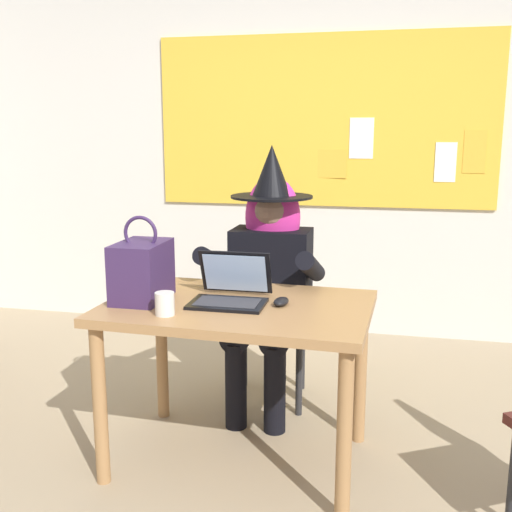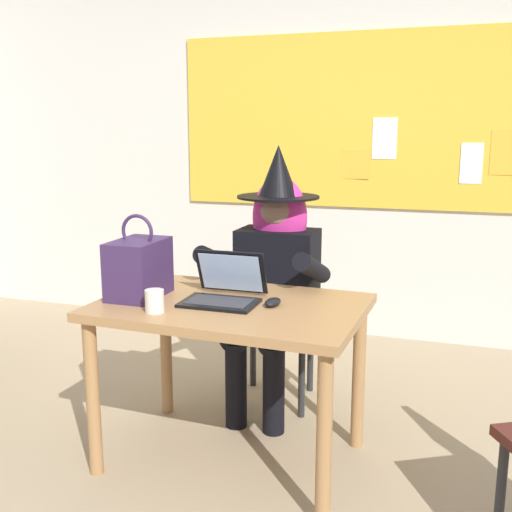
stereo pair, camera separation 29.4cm
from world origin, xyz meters
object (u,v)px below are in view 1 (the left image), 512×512
object	(u,v)px
computer_mouse	(281,302)
person_costumed	(269,265)
laptop	(231,291)
desk_main	(238,326)
chair_at_desk	(272,309)
coffee_mug	(165,304)
handbag	(142,270)

from	to	relation	value
computer_mouse	person_costumed	bearing A→B (deg)	114.91
person_costumed	laptop	size ratio (longest dim) A/B	4.34
desk_main	person_costumed	size ratio (longest dim) A/B	0.83
chair_at_desk	coffee_mug	bearing A→B (deg)	-20.37
person_costumed	computer_mouse	world-z (taller)	person_costumed
chair_at_desk	coffee_mug	size ratio (longest dim) A/B	9.45
chair_at_desk	computer_mouse	world-z (taller)	chair_at_desk
person_costumed	handbag	distance (m)	0.80
chair_at_desk	laptop	bearing A→B (deg)	-9.09
laptop	handbag	bearing A→B (deg)	-172.88
computer_mouse	coffee_mug	bearing A→B (deg)	-142.54
handbag	coffee_mug	world-z (taller)	handbag
chair_at_desk	laptop	xyz separation A→B (m)	(-0.04, -0.73, 0.29)
chair_at_desk	handbag	size ratio (longest dim) A/B	2.38
laptop	coffee_mug	xyz separation A→B (m)	(-0.21, -0.25, -0.00)
coffee_mug	person_costumed	bearing A→B (deg)	72.83
handbag	computer_mouse	bearing A→B (deg)	4.06
desk_main	laptop	bearing A→B (deg)	155.21
person_costumed	chair_at_desk	bearing A→B (deg)	-175.87
person_costumed	coffee_mug	xyz separation A→B (m)	(-0.26, -0.85, 0.01)
laptop	coffee_mug	distance (m)	0.33
desk_main	handbag	size ratio (longest dim) A/B	3.11
laptop	computer_mouse	world-z (taller)	laptop
desk_main	person_costumed	world-z (taller)	person_costumed
chair_at_desk	handbag	world-z (taller)	handbag
laptop	coffee_mug	world-z (taller)	laptop
coffee_mug	chair_at_desk	bearing A→B (deg)	75.26
laptop	computer_mouse	bearing A→B (deg)	-2.17
person_costumed	computer_mouse	bearing A→B (deg)	16.88
computer_mouse	coffee_mug	distance (m)	0.50
computer_mouse	handbag	size ratio (longest dim) A/B	0.28
chair_at_desk	person_costumed	xyz separation A→B (m)	(0.01, -0.12, 0.28)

